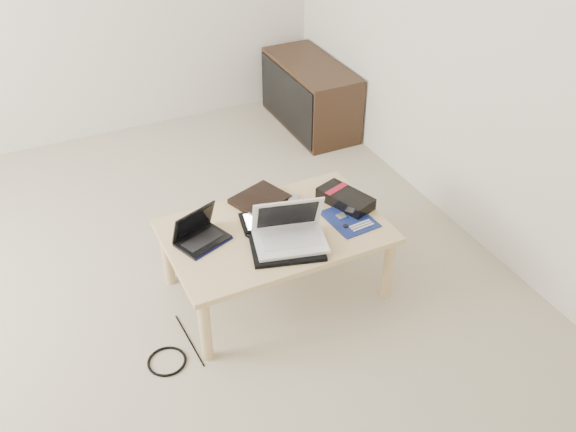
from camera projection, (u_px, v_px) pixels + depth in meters
name	position (u px, v px, depth m)	size (l,w,h in m)	color
ground	(132.00, 312.00, 3.32)	(4.00, 4.00, 0.00)	#ABA28B
coffee_table	(276.00, 237.00, 3.26)	(1.10, 0.70, 0.40)	#D2BB7E
media_cabinet	(309.00, 95.00, 4.85)	(0.41, 0.90, 0.50)	#382716
book	(260.00, 199.00, 3.42)	(0.33, 0.30, 0.03)	black
netbook	(200.00, 235.00, 3.14)	(0.29, 0.25, 0.17)	black
tablet	(264.00, 220.00, 3.28)	(0.26, 0.22, 0.01)	black
remote	(295.00, 207.00, 3.37)	(0.13, 0.24, 0.02)	#B2B2B7
neoprene_sleeve	(287.00, 247.00, 3.10)	(0.35, 0.25, 0.02)	black
white_laptop	(289.00, 232.00, 3.10)	(0.39, 0.32, 0.23)	white
motherboard	(350.00, 219.00, 3.30)	(0.24, 0.29, 0.01)	#0C194F
gpu_box	(345.00, 199.00, 3.40)	(0.24, 0.33, 0.07)	black
cable_coil	(253.00, 233.00, 3.20)	(0.09, 0.09, 0.01)	black
floor_cable_coil	(167.00, 361.00, 3.04)	(0.19, 0.19, 0.01)	black
floor_cable_trail	(189.00, 340.00, 3.15)	(0.01, 0.01, 0.38)	black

